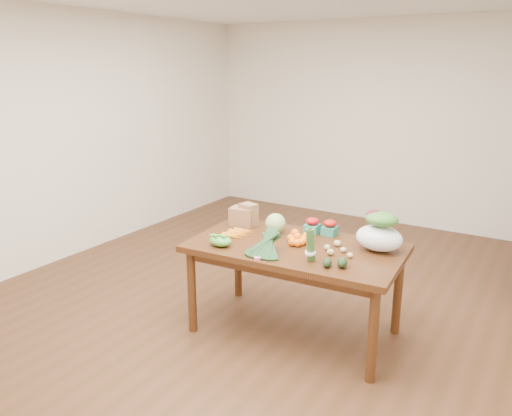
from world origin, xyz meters
The scene contains 23 objects.
floor centered at (0.00, 0.00, 0.00)m, with size 6.00×6.00×0.00m, color #4F2D1B.
room_walls centered at (0.00, 0.00, 1.35)m, with size 5.02×6.02×2.70m.
dining_table centered at (0.47, -0.36, 0.38)m, with size 1.63×0.91×0.75m, color #42250F.
paper_bag centered at (-0.16, -0.16, 0.85)m, with size 0.27×0.23×0.19m, color brown, non-canonical shape.
cabbage centered at (0.19, -0.19, 0.83)m, with size 0.17×0.17×0.17m, color #9DC06F.
strawberry_basket_a centered at (0.45, -0.02, 0.80)m, with size 0.11×0.11×0.10m, color red, non-canonical shape.
strawberry_basket_b centered at (0.59, 0.00, 0.80)m, with size 0.11×0.11×0.10m, color red, non-canonical shape.
orange_a centered at (0.38, -0.21, 0.79)m, with size 0.08×0.08×0.08m, color orange.
orange_b centered at (0.51, -0.25, 0.79)m, with size 0.08×0.08×0.08m, color #FBA70F.
orange_c centered at (0.52, -0.27, 0.79)m, with size 0.08×0.08×0.08m, color orange.
mandarin_cluster centered at (0.47, -0.34, 0.80)m, with size 0.18×0.18×0.10m, color #FB5D0F, non-canonical shape.
carrots centered at (-0.05, -0.39, 0.76)m, with size 0.22×0.24×0.03m, color orange, non-canonical shape.
snap_pea_bag centered at (-0.02, -0.68, 0.79)m, with size 0.19×0.14×0.08m, color #539332.
kale_bunch centered at (0.36, -0.68, 0.83)m, with size 0.32×0.40×0.16m, color #163219, non-canonical shape.
asparagus_bundle centered at (0.71, -0.60, 0.88)m, with size 0.08×0.08×0.25m, color #437B38, non-canonical shape.
potato_a centered at (0.72, -0.33, 0.77)m, with size 0.05×0.05×0.04m, color tan.
potato_b centered at (0.78, -0.42, 0.77)m, with size 0.06×0.05×0.05m, color tan.
potato_c centered at (0.84, -0.31, 0.77)m, with size 0.05×0.04×0.04m, color tan.
potato_d centered at (0.75, -0.21, 0.77)m, with size 0.06×0.05×0.05m, color tan.
potato_e centered at (0.92, -0.39, 0.77)m, with size 0.05×0.04×0.04m, color tan.
avocado_a centered at (0.85, -0.63, 0.78)m, with size 0.07×0.10×0.07m, color black.
avocado_b centered at (0.94, -0.59, 0.79)m, with size 0.07×0.11×0.07m, color black.
salad_bag centered at (1.05, -0.13, 0.89)m, with size 0.35×0.27×0.27m, color silver, non-canonical shape.
Camera 1 is at (2.13, -3.63, 2.10)m, focal length 35.00 mm.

